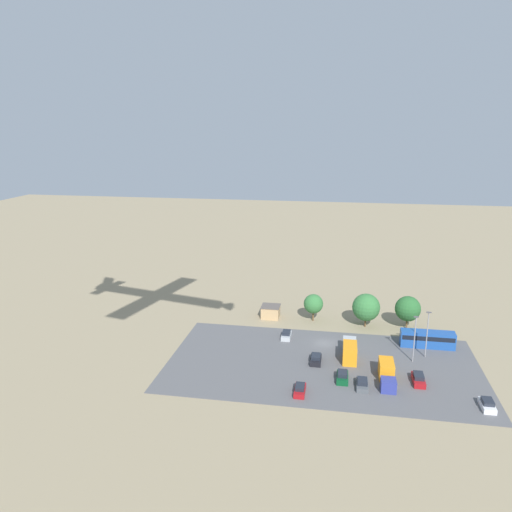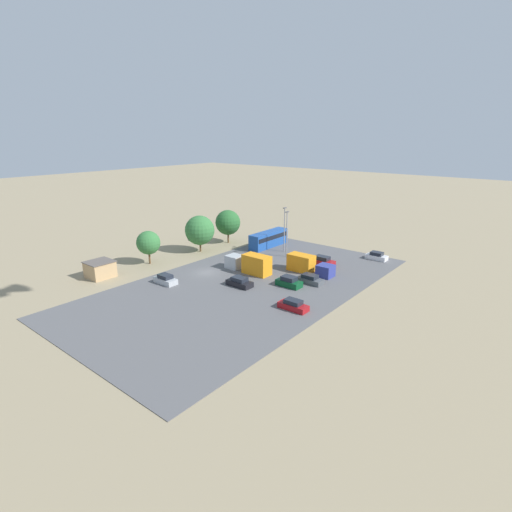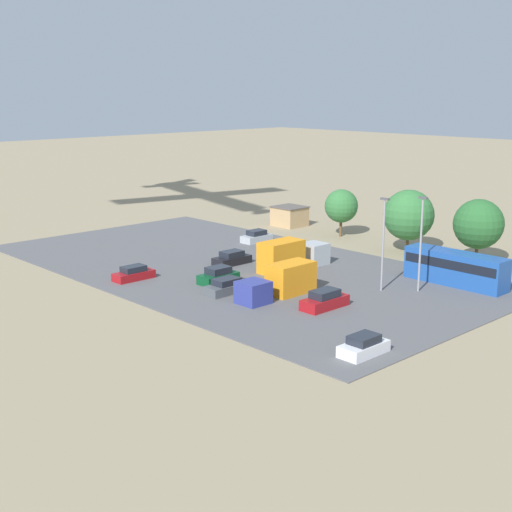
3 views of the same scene
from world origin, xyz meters
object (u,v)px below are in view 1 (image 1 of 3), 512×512
at_px(shed_building, 271,312).
at_px(parked_car_4, 316,359).
at_px(parked_car_3, 487,405).
at_px(parked_truck_0, 387,373).
at_px(parked_car_5, 418,379).
at_px(bus, 427,339).
at_px(parked_car_0, 286,335).
at_px(parked_car_1, 362,384).
at_px(parked_car_6, 342,377).
at_px(parked_car_2, 300,390).
at_px(parked_truck_1, 350,350).

bearing_deg(shed_building, parked_car_4, 118.75).
xyz_separation_m(parked_car_3, parked_truck_0, (14.87, -6.33, 0.73)).
xyz_separation_m(parked_car_3, parked_car_5, (9.52, -6.51, 0.07)).
relative_size(bus, parked_car_0, 2.60).
height_order(parked_car_0, parked_car_4, parked_car_0).
height_order(parked_car_1, parked_car_6, parked_car_6).
relative_size(parked_car_2, parked_truck_0, 0.50).
relative_size(parked_car_0, parked_car_6, 0.98).
distance_m(bus, parked_car_2, 32.44).
relative_size(shed_building, parked_car_0, 1.06).
relative_size(bus, parked_car_5, 2.25).
relative_size(bus, parked_truck_0, 1.23).
bearing_deg(parked_car_0, parked_truck_1, -28.97).
relative_size(parked_car_1, parked_car_2, 1.03).
xyz_separation_m(parked_car_1, parked_car_5, (-9.59, -3.27, 0.09)).
relative_size(parked_car_5, parked_car_6, 1.14).
bearing_deg(parked_car_0, parked_truck_0, -38.04).
bearing_deg(parked_car_1, bus, 54.49).
bearing_deg(parked_car_2, parked_car_1, -160.32).
height_order(parked_car_2, parked_truck_0, parked_truck_0).
bearing_deg(parked_truck_0, parked_car_5, -178.01).
relative_size(parked_car_0, parked_truck_0, 0.47).
xyz_separation_m(parked_car_4, parked_truck_1, (-6.21, -2.96, 0.91)).
bearing_deg(parked_car_5, parked_truck_1, -33.46).
distance_m(parked_car_5, parked_truck_1, 13.98).
bearing_deg(parked_car_3, shed_building, -39.79).
relative_size(bus, parked_car_2, 2.46).
bearing_deg(parked_truck_0, parked_car_2, 24.98).
xyz_separation_m(shed_building, parked_car_0, (-4.95, 11.15, -0.70)).
bearing_deg(parked_car_4, parked_car_3, -22.33).
height_order(shed_building, parked_car_4, shed_building).
relative_size(parked_car_2, parked_truck_1, 0.48).
height_order(parked_car_6, parked_truck_1, parked_truck_1).
relative_size(parked_car_4, parked_truck_0, 0.51).
bearing_deg(parked_car_1, parked_car_3, -9.65).
height_order(shed_building, parked_car_3, shed_building).
distance_m(bus, parked_car_5, 15.85).
distance_m(shed_building, parked_truck_0, 35.63).
distance_m(parked_car_1, parked_truck_1, 11.19).
distance_m(parked_car_4, parked_truck_0, 13.45).
bearing_deg(parked_car_0, shed_building, 113.95).
bearing_deg(parked_car_3, parked_car_5, -34.37).
relative_size(parked_car_4, parked_car_6, 1.05).
bearing_deg(shed_building, parked_car_5, 138.63).
relative_size(parked_truck_0, parked_truck_1, 0.95).
relative_size(parked_car_4, parked_car_5, 0.92).
height_order(parked_car_0, parked_car_5, parked_car_5).
bearing_deg(parked_car_2, parked_car_3, -179.20).
xyz_separation_m(bus, parked_car_1, (13.30, 18.64, -1.16)).
height_order(bus, parked_car_3, bus).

